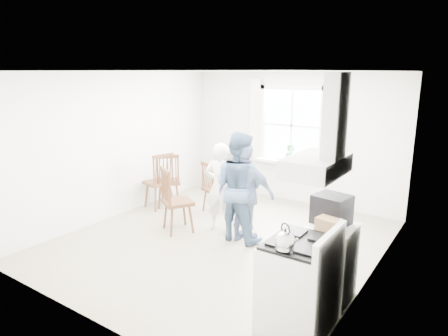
% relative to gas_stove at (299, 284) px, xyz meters
% --- Properties ---
extents(room_shell, '(4.62, 5.12, 2.64)m').
position_rel_gas_stove_xyz_m(room_shell, '(-1.91, 1.35, 0.82)').
color(room_shell, gray).
rests_on(room_shell, ground).
extents(window_assembly, '(1.88, 0.24, 1.70)m').
position_rel_gas_stove_xyz_m(window_assembly, '(-1.91, 3.80, 0.98)').
color(window_assembly, white).
rests_on(window_assembly, room_shell).
extents(range_hood, '(0.45, 0.76, 0.94)m').
position_rel_gas_stove_xyz_m(range_hood, '(0.16, -0.00, 1.42)').
color(range_hood, white).
rests_on(range_hood, room_shell).
extents(shelf_unit, '(0.40, 0.30, 0.80)m').
position_rel_gas_stove_xyz_m(shelf_unit, '(-3.31, 3.68, -0.08)').
color(shelf_unit, slate).
rests_on(shelf_unit, ground).
extents(gas_stove, '(0.68, 0.76, 1.12)m').
position_rel_gas_stove_xyz_m(gas_stove, '(0.00, 0.00, 0.00)').
color(gas_stove, white).
rests_on(gas_stove, ground).
extents(kettle, '(0.20, 0.20, 0.28)m').
position_rel_gas_stove_xyz_m(kettle, '(-0.05, -0.28, 0.56)').
color(kettle, silver).
rests_on(kettle, gas_stove).
extents(low_cabinet, '(0.50, 0.55, 0.90)m').
position_rel_gas_stove_xyz_m(low_cabinet, '(0.07, 0.70, -0.03)').
color(low_cabinet, white).
rests_on(low_cabinet, ground).
extents(stereo_stack, '(0.43, 0.40, 0.34)m').
position_rel_gas_stove_xyz_m(stereo_stack, '(0.03, 0.77, 0.58)').
color(stereo_stack, black).
rests_on(stereo_stack, low_cabinet).
extents(cardboard_box, '(0.27, 0.22, 0.16)m').
position_rel_gas_stove_xyz_m(cardboard_box, '(0.09, 0.50, 0.50)').
color(cardboard_box, '#A1764E').
rests_on(cardboard_box, low_cabinet).
extents(windsor_chair_a, '(0.63, 0.63, 1.08)m').
position_rel_gas_stove_xyz_m(windsor_chair_a, '(-3.65, 2.07, 0.17)').
color(windsor_chair_a, '#472816').
rests_on(windsor_chair_a, ground).
extents(windsor_chair_b, '(0.63, 0.63, 1.10)m').
position_rel_gas_stove_xyz_m(windsor_chair_b, '(-2.78, 1.17, 0.19)').
color(windsor_chair_b, '#472816').
rests_on(windsor_chair_b, ground).
extents(windsor_chair_c, '(0.56, 0.57, 1.11)m').
position_rel_gas_stove_xyz_m(windsor_chair_c, '(-3.70, 1.93, 0.19)').
color(windsor_chair_c, '#472816').
rests_on(windsor_chair_c, ground).
extents(person_left, '(0.67, 0.67, 1.49)m').
position_rel_gas_stove_xyz_m(person_left, '(-2.17, 1.71, 0.26)').
color(person_left, white).
rests_on(person_left, ground).
extents(person_mid, '(0.85, 0.85, 1.72)m').
position_rel_gas_stove_xyz_m(person_mid, '(-1.72, 1.56, 0.37)').
color(person_mid, '#42597A').
rests_on(person_mid, ground).
extents(person_right, '(1.02, 1.02, 1.54)m').
position_rel_gas_stove_xyz_m(person_right, '(-1.58, 1.55, 0.29)').
color(person_right, navy).
rests_on(person_right, ground).
extents(potted_plant, '(0.20, 0.20, 0.35)m').
position_rel_gas_stove_xyz_m(potted_plant, '(-1.88, 3.71, 0.54)').
color(potted_plant, '#2F6B34').
rests_on(potted_plant, window_assembly).
extents(windsor_chair_d, '(0.54, 0.53, 0.99)m').
position_rel_gas_stove_xyz_m(windsor_chair_d, '(-2.77, 2.26, 0.12)').
color(windsor_chair_d, '#472816').
rests_on(windsor_chair_d, ground).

